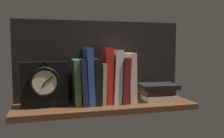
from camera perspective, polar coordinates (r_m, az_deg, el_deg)
ground_plane at (r=110.06cm, az=-1.44°, el=-8.86°), size 80.89×22.57×2.50cm
back_panel at (r=117.37cm, az=-2.71°, el=2.03°), size 80.89×1.20×38.01cm
book_green_romantic at (r=108.23cm, az=-8.48°, el=-3.06°), size 3.22×12.49×20.15cm
book_navy_bierce at (r=108.56cm, az=-7.01°, el=-2.90°), size 3.13×14.76×20.58cm
book_blue_modern at (r=108.70cm, az=-5.58°, el=-1.65°), size 3.60×14.61×25.20cm
book_black_skeptic at (r=109.58cm, az=-3.94°, el=-2.86°), size 3.14×14.67×20.32cm
book_tan_shortstories at (r=110.25cm, az=-2.59°, el=-3.30°), size 1.95×14.59×18.40cm
book_red_requiem at (r=110.47cm, az=-1.15°, el=-1.51°), size 4.14×12.79×25.22cm
book_white_catcher at (r=111.49cm, az=0.73°, el=-1.67°), size 4.33×13.44×24.42cm
book_maroon_dawkins at (r=112.74cm, az=2.47°, el=-2.48°), size 3.99×14.75×20.95cm
book_cream_twain at (r=113.69cm, az=4.11°, el=-1.93°), size 3.56×12.61×22.86cm
framed_clock at (r=106.22cm, az=-15.66°, el=-3.47°), size 19.28×7.49×19.76cm
book_stack_side at (r=119.23cm, az=10.62°, el=-5.20°), size 18.47×14.81×7.71cm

